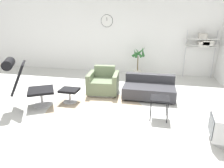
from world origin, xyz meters
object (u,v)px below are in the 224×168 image
(armchair_red, at_px, (103,83))
(lounge_chair, at_px, (24,79))
(couch_low, at_px, (149,89))
(shelf_unit, at_px, (203,43))
(potted_plant, at_px, (138,63))
(ottoman, at_px, (70,93))
(side_table, at_px, (160,100))

(armchair_red, bearing_deg, lounge_chair, 35.63)
(couch_low, relative_size, shelf_unit, 0.81)
(potted_plant, bearing_deg, ottoman, -117.72)
(side_table, relative_size, shelf_unit, 0.29)
(armchair_red, distance_m, side_table, 2.00)
(side_table, height_order, shelf_unit, shelf_unit)
(armchair_red, height_order, side_table, armchair_red)
(potted_plant, bearing_deg, shelf_unit, 5.75)
(side_table, bearing_deg, armchair_red, 141.26)
(side_table, relative_size, potted_plant, 0.42)
(couch_low, bearing_deg, ottoman, 22.30)
(armchair_red, distance_m, shelf_unit, 3.83)
(ottoman, xyz_separation_m, potted_plant, (1.48, 2.82, 0.23))
(couch_low, bearing_deg, side_table, 101.85)
(couch_low, relative_size, side_table, 2.84)
(ottoman, relative_size, couch_low, 0.34)
(lounge_chair, distance_m, couch_low, 3.20)
(armchair_red, xyz_separation_m, potted_plant, (0.80, 1.98, 0.20))
(armchair_red, relative_size, side_table, 1.89)
(lounge_chair, bearing_deg, couch_low, 84.53)
(shelf_unit, bearing_deg, potted_plant, -174.25)
(armchair_red, xyz_separation_m, shelf_unit, (2.98, 2.20, 0.99))
(shelf_unit, bearing_deg, lounge_chair, -141.96)
(couch_low, height_order, side_table, couch_low)
(lounge_chair, bearing_deg, armchair_red, 100.44)
(lounge_chair, xyz_separation_m, side_table, (3.12, 0.11, -0.30))
(armchair_red, bearing_deg, couch_low, 173.77)
(ottoman, distance_m, shelf_unit, 4.86)
(side_table, xyz_separation_m, shelf_unit, (1.42, 3.45, 0.85))
(ottoman, bearing_deg, armchair_red, 50.92)
(lounge_chair, distance_m, side_table, 3.14)
(potted_plant, xyz_separation_m, shelf_unit, (2.18, 0.22, 0.79))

